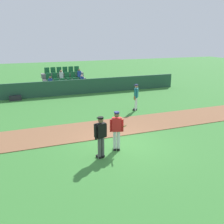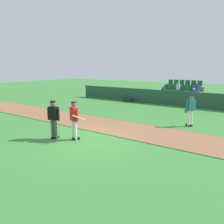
% 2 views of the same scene
% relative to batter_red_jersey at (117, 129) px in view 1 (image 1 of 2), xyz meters
% --- Properties ---
extents(ground_plane, '(80.00, 80.00, 0.00)m').
position_rel_batter_red_jersey_xyz_m(ground_plane, '(0.36, 0.38, -0.97)').
color(ground_plane, '#387A33').
extents(infield_dirt_path, '(28.00, 2.73, 0.03)m').
position_rel_batter_red_jersey_xyz_m(infield_dirt_path, '(0.36, 2.79, -0.95)').
color(infield_dirt_path, brown).
rests_on(infield_dirt_path, ground).
extents(dugout_fence, '(20.00, 0.16, 1.26)m').
position_rel_batter_red_jersey_xyz_m(dugout_fence, '(0.36, 11.58, -0.34)').
color(dugout_fence, '#234C38').
rests_on(dugout_fence, ground).
extents(stadium_bleachers, '(3.90, 2.95, 2.05)m').
position_rel_batter_red_jersey_xyz_m(stadium_bleachers, '(0.37, 13.45, -0.35)').
color(stadium_bleachers, slate).
rests_on(stadium_bleachers, ground).
extents(batter_red_jersey, '(0.58, 0.80, 1.76)m').
position_rel_batter_red_jersey_xyz_m(batter_red_jersey, '(0.00, 0.00, 0.00)').
color(batter_red_jersey, silver).
rests_on(batter_red_jersey, ground).
extents(umpire_home_plate, '(0.57, 0.40, 1.76)m').
position_rel_batter_red_jersey_xyz_m(umpire_home_plate, '(-0.88, -0.42, 0.03)').
color(umpire_home_plate, '#4C4C4C').
rests_on(umpire_home_plate, ground).
extents(runner_teal_jersey, '(0.52, 0.54, 1.76)m').
position_rel_batter_red_jersey_xyz_m(runner_teal_jersey, '(3.55, 5.35, -0.01)').
color(runner_teal_jersey, white).
rests_on(runner_teal_jersey, ground).
extents(equipment_bag, '(0.90, 0.36, 0.36)m').
position_rel_batter_red_jersey_xyz_m(equipment_bag, '(-3.94, 11.13, -0.79)').
color(equipment_bag, '#232328').
rests_on(equipment_bag, ground).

